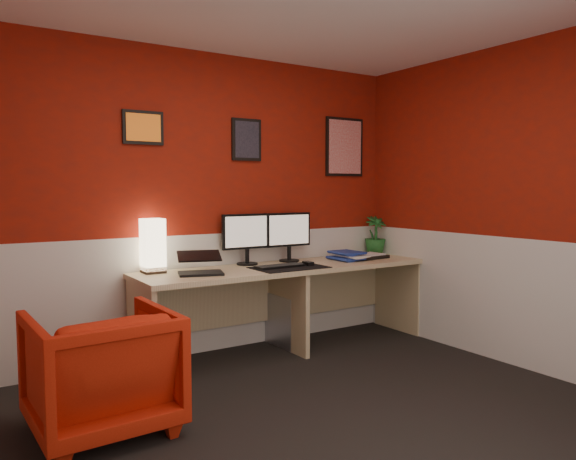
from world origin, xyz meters
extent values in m
cube|color=black|center=(0.00, 0.00, 0.00)|extent=(4.00, 3.50, 0.01)
cube|color=#98190A|center=(0.00, 1.75, 1.25)|extent=(4.00, 0.01, 2.50)
cube|color=#98190A|center=(2.00, 0.00, 1.25)|extent=(0.01, 3.50, 2.50)
cube|color=silver|center=(0.00, 1.75, 0.50)|extent=(4.00, 0.01, 1.00)
cube|color=silver|center=(2.00, 0.00, 0.50)|extent=(0.01, 3.50, 1.00)
cube|color=tan|center=(0.73, 1.41, 0.36)|extent=(2.60, 0.65, 0.73)
cube|color=#FFE5B2|center=(-0.37, 1.63, 0.93)|extent=(0.16, 0.16, 0.40)
cube|color=black|center=(-0.09, 1.36, 0.84)|extent=(0.38, 0.32, 0.22)
cube|color=black|center=(0.46, 1.64, 1.02)|extent=(0.45, 0.06, 0.58)
cube|color=black|center=(0.88, 1.62, 1.02)|extent=(0.45, 0.06, 0.58)
cube|color=black|center=(0.66, 1.29, 0.73)|extent=(0.60, 0.38, 0.01)
cube|color=black|center=(0.60, 1.33, 0.74)|extent=(0.42, 0.16, 0.02)
cube|color=black|center=(0.86, 1.30, 0.75)|extent=(0.06, 0.10, 0.03)
imported|color=navy|center=(1.25, 1.41, 0.74)|extent=(0.23, 0.31, 0.03)
imported|color=silver|center=(1.29, 1.37, 0.77)|extent=(0.21, 0.29, 0.02)
imported|color=navy|center=(1.26, 1.42, 0.79)|extent=(0.23, 0.31, 0.03)
cube|color=black|center=(1.61, 1.41, 0.74)|extent=(0.37, 0.28, 0.03)
imported|color=#19591E|center=(1.89, 1.61, 0.92)|extent=(0.24, 0.24, 0.38)
cube|color=#99999E|center=(0.80, 1.55, 0.23)|extent=(0.21, 0.45, 0.45)
imported|color=red|center=(-1.01, 0.66, 0.35)|extent=(0.78, 0.80, 0.70)
cube|color=orange|center=(-0.39, 1.74, 1.85)|extent=(0.32, 0.02, 0.26)
cube|color=black|center=(0.52, 1.74, 1.80)|extent=(0.28, 0.02, 0.36)
cube|color=red|center=(1.59, 1.74, 1.78)|extent=(0.44, 0.02, 0.56)
camera|label=1|loc=(-1.77, -2.47, 1.38)|focal=34.25mm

